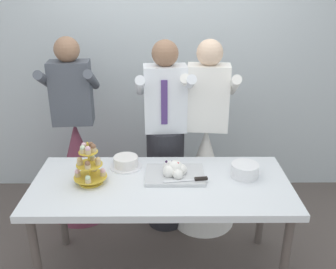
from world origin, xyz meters
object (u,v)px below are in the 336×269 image
object	(u,v)px
main_cake_tray	(175,171)
person_guest	(78,157)
cupcake_stand	(90,166)
round_cake	(126,162)
dessert_table	(161,192)
plate_stack	(245,170)
person_bride	(205,164)
person_groom	(165,148)

from	to	relation	value
main_cake_tray	person_guest	distance (m)	1.14
cupcake_stand	round_cake	xyz separation A→B (m)	(0.22, 0.23, -0.09)
dessert_table	person_guest	distance (m)	1.11
plate_stack	person_guest	size ratio (longest dim) A/B	0.12
plate_stack	person_bride	distance (m)	0.65
dessert_table	round_cake	distance (m)	0.37
round_cake	main_cake_tray	bearing A→B (deg)	-21.90
plate_stack	person_groom	size ratio (longest dim) A/B	0.12
cupcake_stand	person_groom	distance (m)	0.82
plate_stack	person_bride	bearing A→B (deg)	111.36
cupcake_stand	person_guest	size ratio (longest dim) A/B	0.18
cupcake_stand	plate_stack	world-z (taller)	cupcake_stand
cupcake_stand	person_groom	xyz separation A→B (m)	(0.52, 0.62, -0.16)
cupcake_stand	main_cake_tray	size ratio (longest dim) A/B	0.70
cupcake_stand	round_cake	size ratio (longest dim) A/B	1.27
dessert_table	person_guest	size ratio (longest dim) A/B	1.08
cupcake_stand	dessert_table	bearing A→B (deg)	-0.66
main_cake_tray	plate_stack	size ratio (longest dim) A/B	2.16
round_cake	person_guest	world-z (taller)	person_guest
dessert_table	person_bride	world-z (taller)	person_bride
main_cake_tray	round_cake	xyz separation A→B (m)	(-0.36, 0.15, -0.00)
person_bride	person_guest	size ratio (longest dim) A/B	1.00
round_cake	person_bride	xyz separation A→B (m)	(0.64, 0.41, -0.23)
dessert_table	person_groom	world-z (taller)	person_groom
person_guest	dessert_table	bearing A→B (deg)	-45.86
cupcake_stand	person_guest	distance (m)	0.89
cupcake_stand	person_bride	bearing A→B (deg)	36.55
round_cake	person_bride	world-z (taller)	person_bride
plate_stack	cupcake_stand	bearing A→B (deg)	-175.89
person_groom	person_guest	size ratio (longest dim) A/B	1.00
round_cake	dessert_table	bearing A→B (deg)	-41.35
person_bride	person_guest	distance (m)	1.15
dessert_table	person_bride	xyz separation A→B (m)	(0.38, 0.65, -0.12)
dessert_table	cupcake_stand	distance (m)	0.53
plate_stack	main_cake_tray	bearing A→B (deg)	179.42
cupcake_stand	person_groom	world-z (taller)	person_groom
person_bride	person_groom	bearing A→B (deg)	-176.24
plate_stack	person_bride	world-z (taller)	person_bride
dessert_table	person_groom	distance (m)	0.63
cupcake_stand	person_bride	size ratio (longest dim) A/B	0.18
dessert_table	plate_stack	world-z (taller)	plate_stack
main_cake_tray	plate_stack	bearing A→B (deg)	-0.58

